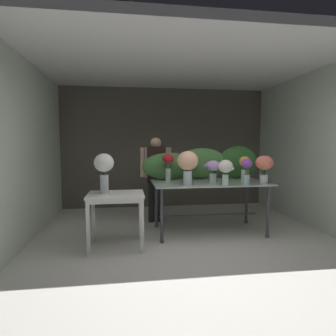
# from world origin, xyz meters

# --- Properties ---
(ground_plane) EXTENTS (8.02, 8.02, 0.00)m
(ground_plane) POSITION_xyz_m (0.00, 1.82, 0.00)
(ground_plane) COLOR silver
(wall_back) EXTENTS (4.85, 0.12, 2.76)m
(wall_back) POSITION_xyz_m (0.00, 3.65, 1.38)
(wall_back) COLOR #5B564C
(wall_back) RESTS_ON ground
(wall_left) EXTENTS (0.12, 3.77, 2.76)m
(wall_left) POSITION_xyz_m (-2.42, 1.82, 1.38)
(wall_left) COLOR silver
(wall_left) RESTS_ON ground
(wall_right) EXTENTS (0.12, 3.77, 2.76)m
(wall_right) POSITION_xyz_m (2.42, 1.82, 1.38)
(wall_right) COLOR silver
(wall_right) RESTS_ON ground
(ceiling_slab) EXTENTS (4.97, 3.77, 0.12)m
(ceiling_slab) POSITION_xyz_m (0.00, 1.82, 2.82)
(ceiling_slab) COLOR silver
(ceiling_slab) RESTS_ON wall_back
(display_table_glass) EXTENTS (1.89, 1.01, 0.86)m
(display_table_glass) POSITION_xyz_m (0.47, 1.52, 0.73)
(display_table_glass) COLOR #B6C2BB
(display_table_glass) RESTS_ON ground
(side_table_white) EXTENTS (0.79, 0.62, 0.78)m
(side_table_white) POSITION_xyz_m (-1.04, 1.04, 0.68)
(side_table_white) COLOR white
(side_table_white) RESTS_ON ground
(florist) EXTENTS (0.59, 0.24, 1.62)m
(florist) POSITION_xyz_m (-0.34, 2.28, 1.00)
(florist) COLOR #232328
(florist) RESTS_ON ground
(foliage_backdrop) EXTENTS (2.11, 0.30, 0.59)m
(foliage_backdrop) POSITION_xyz_m (0.53, 1.91, 1.13)
(foliage_backdrop) COLOR #477F3D
(foliage_backdrop) RESTS_ON display_table_glass
(vase_peach_freesia) EXTENTS (0.33, 0.32, 0.52)m
(vase_peach_freesia) POSITION_xyz_m (0.05, 1.25, 1.19)
(vase_peach_freesia) COLOR silver
(vase_peach_freesia) RESTS_ON display_table_glass
(vase_ivory_tulips) EXTENTS (0.23, 0.22, 0.39)m
(vase_ivory_tulips) POSITION_xyz_m (0.60, 1.11, 1.11)
(vase_ivory_tulips) COLOR silver
(vase_ivory_tulips) RESTS_ON display_table_glass
(vase_fuchsia_snapdragons) EXTENTS (0.29, 0.27, 0.44)m
(vase_fuchsia_snapdragons) POSITION_xyz_m (0.16, 1.71, 1.15)
(vase_fuchsia_snapdragons) COLOR silver
(vase_fuchsia_snapdragons) RESTS_ON display_table_glass
(vase_lilac_anemones) EXTENTS (0.27, 0.25, 0.36)m
(vase_lilac_anemones) POSITION_xyz_m (0.50, 1.42, 1.09)
(vase_lilac_anemones) COLOR silver
(vase_lilac_anemones) RESTS_ON display_table_glass
(vase_sunset_roses) EXTENTS (0.19, 0.19, 0.42)m
(vase_sunset_roses) POSITION_xyz_m (1.06, 1.43, 1.10)
(vase_sunset_roses) COLOR silver
(vase_sunset_roses) RESTS_ON display_table_glass
(vase_crimson_ranunculus) EXTENTS (0.20, 0.19, 0.46)m
(vase_crimson_ranunculus) POSITION_xyz_m (-0.20, 1.67, 1.15)
(vase_crimson_ranunculus) COLOR silver
(vase_crimson_ranunculus) RESTS_ON display_table_glass
(vase_coral_peonies) EXTENTS (0.28, 0.28, 0.45)m
(vase_coral_peonies) POSITION_xyz_m (1.26, 1.18, 1.15)
(vase_coral_peonies) COLOR silver
(vase_coral_peonies) RESTS_ON display_table_glass
(vase_violet_hydrangea) EXTENTS (0.17, 0.16, 0.41)m
(vase_violet_hydrangea) POSITION_xyz_m (0.97, 1.17, 1.10)
(vase_violet_hydrangea) COLOR silver
(vase_violet_hydrangea) RESTS_ON display_table_glass
(vase_white_roses_tall) EXTENTS (0.28, 0.28, 0.57)m
(vase_white_roses_tall) POSITION_xyz_m (-1.20, 1.04, 1.16)
(vase_white_roses_tall) COLOR silver
(vase_white_roses_tall) RESTS_ON side_table_white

